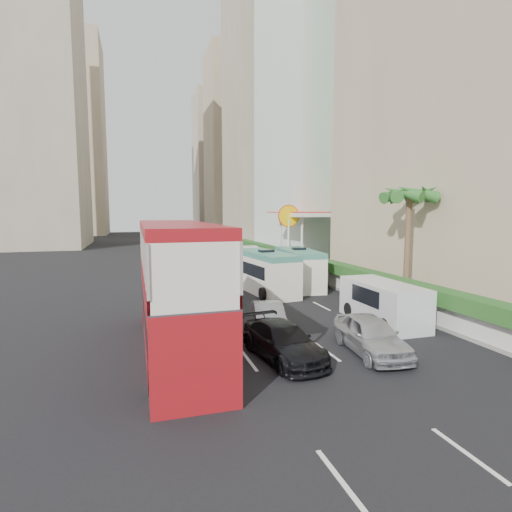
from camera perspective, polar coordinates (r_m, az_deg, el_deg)
name	(u,v)px	position (r m, az deg, el deg)	size (l,w,h in m)	color
ground_plane	(314,336)	(18.27, 8.32, -11.21)	(200.00, 200.00, 0.00)	black
double_decker_bus	(176,287)	(16.09, -11.33, -4.38)	(2.50, 11.00, 5.06)	maroon
car_silver_lane_a	(268,330)	(18.90, 1.79, -10.55)	(1.35, 3.86, 1.27)	#B6B8BD
car_silver_lane_b	(370,353)	(16.62, 15.99, -13.20)	(1.74, 4.31, 1.47)	#B6B8BD
car_black	(283,358)	(15.52, 3.83, -14.39)	(1.86, 4.57, 1.33)	black
van_asset	(237,276)	(34.64, -2.73, -2.80)	(1.95, 4.23, 1.18)	silver
minibus_near	(266,272)	(27.05, 1.46, -2.37)	(2.11, 6.32, 2.80)	silver
minibus_far	(299,269)	(29.25, 6.10, -1.79)	(2.07, 6.22, 2.76)	silver
panel_van_near	(383,303)	(20.82, 17.65, -6.39)	(2.02, 5.05, 2.02)	silver
panel_van_far	(250,256)	(41.66, -0.82, 0.01)	(1.82, 4.56, 1.82)	silver
sidewalk	(292,261)	(44.28, 5.16, -0.71)	(6.00, 120.00, 0.18)	#99968C
kerb_wall	(310,271)	(33.09, 7.79, -2.10)	(0.30, 44.00, 1.00)	silver
hedge	(311,260)	(32.98, 7.81, -0.63)	(1.10, 44.00, 0.70)	#2D6626
palm_tree	(407,248)	(25.05, 20.82, 1.08)	(0.36, 0.36, 6.40)	brown
shell_station	(308,238)	(42.59, 7.45, 2.58)	(6.50, 8.00, 5.50)	silver
tower_stripe	(332,31)	(60.64, 10.86, 29.02)	(16.00, 18.00, 58.00)	white
tower_mid	(272,108)	(80.43, 2.32, 20.34)	(16.00, 16.00, 50.00)	#B4A58E
tower_far_a	(236,145)	(102.11, -2.82, 15.60)	(14.00, 14.00, 44.00)	tan
tower_far_b	(219,163)	(123.09, -5.36, 13.05)	(14.00, 14.00, 40.00)	#B4A58E
tower_left_a	(16,76)	(75.50, -31.03, 21.20)	(18.00, 18.00, 52.00)	#B4A58E
tower_left_b	(69,138)	(108.18, -25.21, 15.04)	(16.00, 16.00, 46.00)	tan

